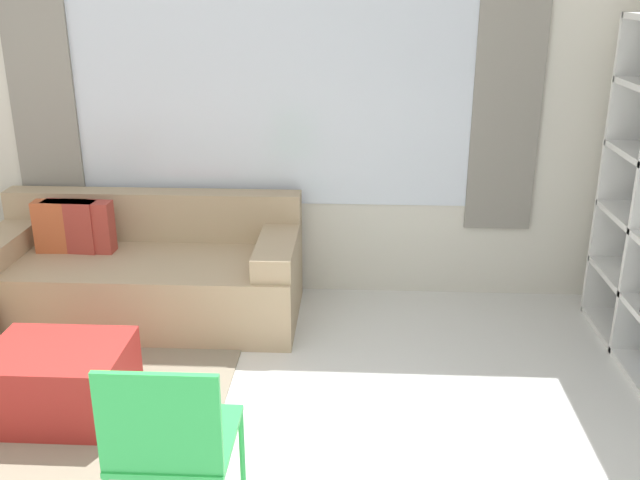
% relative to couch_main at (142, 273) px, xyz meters
% --- Properties ---
extents(wall_back, '(6.17, 0.11, 2.70)m').
position_rel_couch_main_xyz_m(wall_back, '(0.83, 0.49, 1.06)').
color(wall_back, silver).
rests_on(wall_back, ground_plane).
extents(area_rug, '(2.18, 2.13, 0.01)m').
position_rel_couch_main_xyz_m(area_rug, '(-0.37, -0.93, -0.29)').
color(area_rug, gray).
rests_on(area_rug, ground_plane).
extents(couch_main, '(2.02, 0.89, 0.77)m').
position_rel_couch_main_xyz_m(couch_main, '(0.00, 0.00, 0.00)').
color(couch_main, tan).
rests_on(couch_main, ground_plane).
extents(ottoman, '(0.68, 0.53, 0.38)m').
position_rel_couch_main_xyz_m(ottoman, '(-0.08, -1.19, -0.10)').
color(ottoman, '#A82823').
rests_on(ottoman, ground_plane).
extents(folding_chair, '(0.44, 0.46, 0.86)m').
position_rel_couch_main_xyz_m(folding_chair, '(0.73, -2.08, 0.22)').
color(folding_chair, green).
rests_on(folding_chair, ground_plane).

